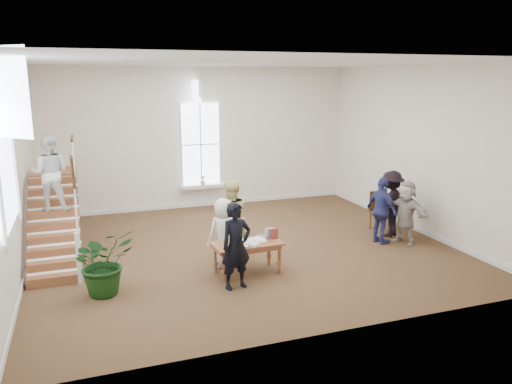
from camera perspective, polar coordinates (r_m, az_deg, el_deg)
name	(u,v)px	position (r m, az deg, el deg)	size (l,w,h in m)	color
ground	(244,248)	(12.51, -1.39, -6.44)	(10.00, 10.00, 0.00)	#4B371D
room_shell	(202,195)	(16.47, -6.16, -0.30)	(10.49, 10.00, 10.00)	white
staircase	(52,192)	(12.25, -22.27, 0.05)	(1.10, 4.10, 2.92)	brown
library_table	(247,246)	(10.77, -1.00, -6.20)	(1.52, 0.84, 0.76)	brown
police_officer	(236,246)	(9.97, -2.28, -6.17)	(0.65, 0.42, 1.77)	black
elderly_woman	(224,233)	(11.17, -3.69, -4.65)	(0.76, 0.50, 1.56)	silver
person_yellow	(230,219)	(11.67, -2.96, -3.08)	(0.91, 0.71, 1.87)	#E4DF8E
woman_cluster_a	(382,211)	(13.04, 14.19, -2.09)	(1.01, 0.42, 1.72)	navy
woman_cluster_b	(391,204)	(13.70, 15.15, -1.30)	(1.14, 0.66, 1.77)	black
woman_cluster_c	(406,212)	(13.21, 16.72, -2.22)	(1.52, 0.48, 1.64)	#B3A9A1
floor_plant	(104,262)	(10.22, -17.02, -7.65)	(1.18, 1.02, 1.31)	black
side_chair	(379,209)	(14.22, 13.87, -1.85)	(0.52, 0.52, 1.09)	#3B2510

